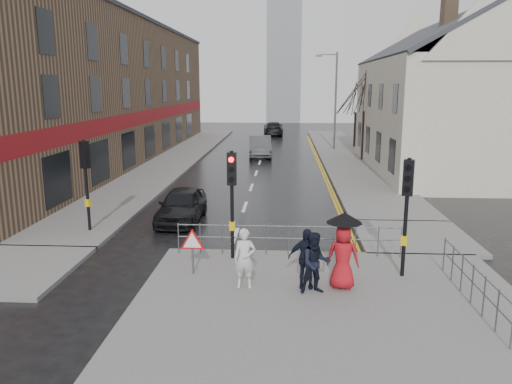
# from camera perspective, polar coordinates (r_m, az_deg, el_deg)

# --- Properties ---
(ground) EXTENTS (120.00, 120.00, 0.00)m
(ground) POSITION_cam_1_polar(r_m,az_deg,el_deg) (15.77, -3.49, -8.23)
(ground) COLOR black
(ground) RESTS_ON ground
(near_pavement) EXTENTS (10.00, 9.00, 0.14)m
(near_pavement) POSITION_cam_1_polar(r_m,az_deg,el_deg) (12.47, 8.75, -13.73)
(near_pavement) COLOR #605E5B
(near_pavement) RESTS_ON ground
(left_pavement) EXTENTS (4.00, 44.00, 0.14)m
(left_pavement) POSITION_cam_1_polar(r_m,az_deg,el_deg) (38.95, -9.03, 3.99)
(left_pavement) COLOR #605E5B
(left_pavement) RESTS_ON ground
(right_pavement) EXTENTS (4.00, 40.00, 0.14)m
(right_pavement) POSITION_cam_1_polar(r_m,az_deg,el_deg) (40.31, 10.02, 4.23)
(right_pavement) COLOR #605E5B
(right_pavement) RESTS_ON ground
(pavement_bridge_right) EXTENTS (4.00, 4.20, 0.14)m
(pavement_bridge_right) POSITION_cam_1_polar(r_m,az_deg,el_deg) (19.07, 17.50, -4.93)
(pavement_bridge_right) COLOR #605E5B
(pavement_bridge_right) RESTS_ON ground
(pavement_stub_left) EXTENTS (4.00, 4.20, 0.14)m
(pavement_stub_left) POSITION_cam_1_polar(r_m,az_deg,el_deg) (16.89, -26.63, -7.90)
(pavement_stub_left) COLOR #605E5B
(pavement_stub_left) RESTS_ON ground
(building_left_terrace) EXTENTS (8.00, 42.00, 10.00)m
(building_left_terrace) POSITION_cam_1_polar(r_m,az_deg,el_deg) (39.19, -17.62, 10.87)
(building_left_terrace) COLOR brown
(building_left_terrace) RESTS_ON ground
(building_right_cream) EXTENTS (9.00, 16.40, 10.10)m
(building_right_cream) POSITION_cam_1_polar(r_m,az_deg,el_deg) (34.23, 21.00, 10.17)
(building_right_cream) COLOR beige
(building_right_cream) RESTS_ON ground
(church_tower) EXTENTS (5.00, 5.00, 18.00)m
(church_tower) POSITION_cam_1_polar(r_m,az_deg,el_deg) (76.75, 3.21, 14.73)
(church_tower) COLOR gray
(church_tower) RESTS_ON ground
(traffic_signal_near_left) EXTENTS (0.28, 0.27, 3.40)m
(traffic_signal_near_left) POSITION_cam_1_polar(r_m,az_deg,el_deg) (15.26, -2.78, 0.69)
(traffic_signal_near_left) COLOR black
(traffic_signal_near_left) RESTS_ON near_pavement
(traffic_signal_near_right) EXTENTS (0.34, 0.33, 3.40)m
(traffic_signal_near_right) POSITION_cam_1_polar(r_m,az_deg,el_deg) (14.40, 16.88, -0.51)
(traffic_signal_near_right) COLOR black
(traffic_signal_near_right) RESTS_ON near_pavement
(traffic_signal_far_left) EXTENTS (0.34, 0.33, 3.40)m
(traffic_signal_far_left) POSITION_cam_1_polar(r_m,az_deg,el_deg) (19.36, -18.90, 2.49)
(traffic_signal_far_left) COLOR black
(traffic_signal_far_left) RESTS_ON left_pavement
(guard_railing_front) EXTENTS (7.14, 0.04, 1.00)m
(guard_railing_front) POSITION_cam_1_polar(r_m,az_deg,el_deg) (15.96, 3.72, -4.73)
(guard_railing_front) COLOR #595B5E
(guard_railing_front) RESTS_ON near_pavement
(guard_railing_side) EXTENTS (0.04, 4.54, 1.00)m
(guard_railing_side) POSITION_cam_1_polar(r_m,az_deg,el_deg) (13.63, 23.55, -8.81)
(guard_railing_side) COLOR #595B5E
(guard_railing_side) RESTS_ON near_pavement
(warning_sign) EXTENTS (0.80, 0.07, 1.35)m
(warning_sign) POSITION_cam_1_polar(r_m,az_deg,el_deg) (14.42, -7.29, -5.90)
(warning_sign) COLOR #595B5E
(warning_sign) RESTS_ON near_pavement
(street_lamp) EXTENTS (1.83, 0.25, 8.00)m
(street_lamp) POSITION_cam_1_polar(r_m,az_deg,el_deg) (42.87, 8.87, 10.95)
(street_lamp) COLOR #595B5E
(street_lamp) RESTS_ON right_pavement
(tree_near) EXTENTS (2.40, 2.40, 6.58)m
(tree_near) POSITION_cam_1_polar(r_m,az_deg,el_deg) (37.11, 12.40, 11.32)
(tree_near) COLOR #31221B
(tree_near) RESTS_ON right_pavement
(tree_far) EXTENTS (2.40, 2.40, 5.64)m
(tree_far) POSITION_cam_1_polar(r_m,az_deg,el_deg) (45.11, 11.42, 10.55)
(tree_far) COLOR #31221B
(tree_far) RESTS_ON right_pavement
(pedestrian_a) EXTENTS (0.60, 0.40, 1.62)m
(pedestrian_a) POSITION_cam_1_polar(r_m,az_deg,el_deg) (13.42, -1.30, -7.59)
(pedestrian_a) COLOR silver
(pedestrian_a) RESTS_ON near_pavement
(pedestrian_b) EXTENTS (0.90, 0.77, 1.63)m
(pedestrian_b) POSITION_cam_1_polar(r_m,az_deg,el_deg) (13.16, 6.83, -8.07)
(pedestrian_b) COLOR black
(pedestrian_b) RESTS_ON near_pavement
(pedestrian_with_umbrella) EXTENTS (0.96, 0.96, 2.09)m
(pedestrian_with_umbrella) POSITION_cam_1_polar(r_m,az_deg,el_deg) (13.46, 9.95, -6.29)
(pedestrian_with_umbrella) COLOR #AE141C
(pedestrian_with_umbrella) RESTS_ON near_pavement
(pedestrian_d) EXTENTS (0.96, 0.41, 1.63)m
(pedestrian_d) POSITION_cam_1_polar(r_m,az_deg,el_deg) (13.48, 5.73, -7.53)
(pedestrian_d) COLOR black
(pedestrian_d) RESTS_ON near_pavement
(car_parked) EXTENTS (1.68, 4.06, 1.38)m
(car_parked) POSITION_cam_1_polar(r_m,az_deg,el_deg) (20.54, -8.50, -1.50)
(car_parked) COLOR black
(car_parked) RESTS_ON ground
(car_mid) EXTENTS (2.03, 4.96, 1.60)m
(car_mid) POSITION_cam_1_polar(r_m,az_deg,el_deg) (38.97, 0.47, 5.23)
(car_mid) COLOR #414345
(car_mid) RESTS_ON ground
(car_far) EXTENTS (2.32, 5.24, 1.50)m
(car_far) POSITION_cam_1_polar(r_m,az_deg,el_deg) (55.77, 1.98, 7.25)
(car_far) COLOR black
(car_far) RESTS_ON ground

